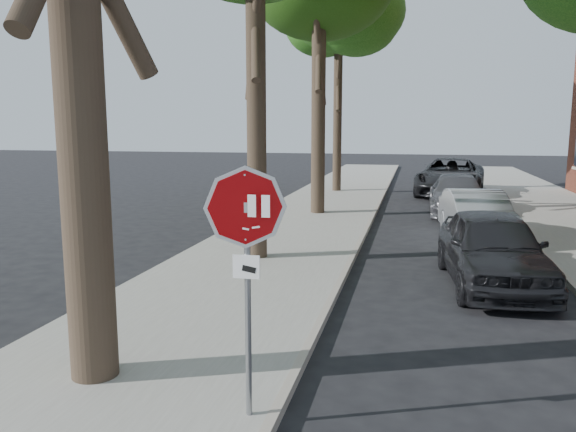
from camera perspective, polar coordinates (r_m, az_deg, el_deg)
name	(u,v)px	position (r m, az deg, el deg)	size (l,w,h in m)	color
sidewalk_left	(304,223)	(17.85, 1.60, -0.74)	(4.00, 55.00, 0.12)	gray
curb_left	(368,226)	(17.57, 8.17, -0.97)	(0.12, 55.00, 0.13)	#9E9384
curb_right	(519,231)	(17.78, 22.45, -1.46)	(0.12, 55.00, 0.13)	#9E9384
stop_sign	(246,244)	(5.59, -4.24, -2.87)	(0.76, 0.34, 2.61)	gray
tree_far	(339,35)	(26.93, 5.16, 17.82)	(5.29, 4.91, 9.33)	black
car_a	(492,249)	(11.71, 20.06, -3.12)	(1.75, 4.35, 1.48)	black
car_b	(477,216)	(16.19, 18.64, 0.00)	(1.45, 4.16, 1.37)	#919498
car_c	(457,194)	(21.10, 16.81, 2.11)	(1.92, 4.73, 1.37)	#4C4C51
car_d	(451,177)	(26.74, 16.20, 3.86)	(2.79, 6.04, 1.68)	black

